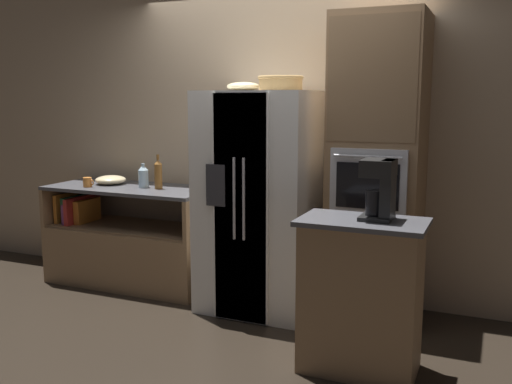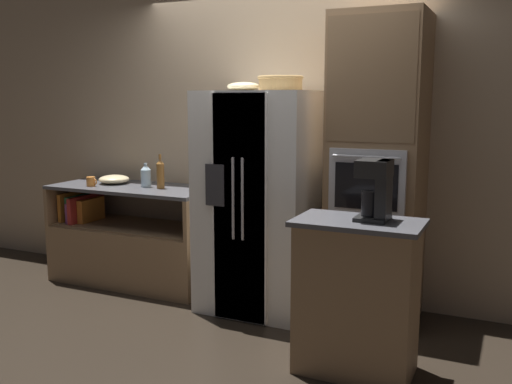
# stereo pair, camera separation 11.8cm
# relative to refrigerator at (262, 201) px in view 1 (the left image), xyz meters

# --- Properties ---
(ground_plane) EXTENTS (20.00, 20.00, 0.00)m
(ground_plane) POSITION_rel_refrigerator_xyz_m (-0.02, -0.09, -0.86)
(ground_plane) COLOR black
(wall_back) EXTENTS (12.00, 0.06, 2.80)m
(wall_back) POSITION_rel_refrigerator_xyz_m (-0.02, 0.44, 0.54)
(wall_back) COLOR tan
(wall_back) RESTS_ON ground_plane
(counter_left) EXTENTS (1.51, 0.66, 0.88)m
(counter_left) POSITION_rel_refrigerator_xyz_m (-1.31, 0.08, -0.54)
(counter_left) COLOR #93704C
(counter_left) RESTS_ON ground_plane
(refrigerator) EXTENTS (0.86, 0.84, 1.71)m
(refrigerator) POSITION_rel_refrigerator_xyz_m (0.00, 0.00, 0.00)
(refrigerator) COLOR white
(refrigerator) RESTS_ON ground_plane
(wall_oven) EXTENTS (0.65, 0.65, 2.26)m
(wall_oven) POSITION_rel_refrigerator_xyz_m (0.88, 0.11, 0.27)
(wall_oven) COLOR #93704C
(wall_oven) RESTS_ON ground_plane
(island_counter) EXTENTS (0.75, 0.45, 0.95)m
(island_counter) POSITION_rel_refrigerator_xyz_m (0.99, -0.79, -0.38)
(island_counter) COLOR #93704C
(island_counter) RESTS_ON ground_plane
(wicker_basket) EXTENTS (0.34, 0.34, 0.11)m
(wicker_basket) POSITION_rel_refrigerator_xyz_m (0.18, -0.07, 0.92)
(wicker_basket) COLOR tan
(wicker_basket) RESTS_ON refrigerator
(fruit_bowl) EXTENTS (0.26, 0.26, 0.07)m
(fruit_bowl) POSITION_rel_refrigerator_xyz_m (-0.12, -0.06, 0.89)
(fruit_bowl) COLOR beige
(fruit_bowl) RESTS_ON refrigerator
(bottle_tall) EXTENTS (0.09, 0.09, 0.21)m
(bottle_tall) POSITION_rel_refrigerator_xyz_m (-1.16, 0.08, 0.13)
(bottle_tall) COLOR silver
(bottle_tall) RESTS_ON counter_left
(bottle_short) EXTENTS (0.07, 0.07, 0.30)m
(bottle_short) POSITION_rel_refrigerator_xyz_m (-1.00, 0.07, 0.16)
(bottle_short) COLOR brown
(bottle_short) RESTS_ON counter_left
(mug) EXTENTS (0.11, 0.08, 0.08)m
(mug) POSITION_rel_refrigerator_xyz_m (-1.64, -0.09, 0.07)
(mug) COLOR orange
(mug) RESTS_ON counter_left
(mixing_bowl) EXTENTS (0.28, 0.28, 0.08)m
(mixing_bowl) POSITION_rel_refrigerator_xyz_m (-1.55, 0.13, 0.07)
(mixing_bowl) COLOR beige
(mixing_bowl) RESTS_ON counter_left
(coffee_maker) EXTENTS (0.19, 0.22, 0.36)m
(coffee_maker) POSITION_rel_refrigerator_xyz_m (1.08, -0.75, 0.29)
(coffee_maker) COLOR black
(coffee_maker) RESTS_ON island_counter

